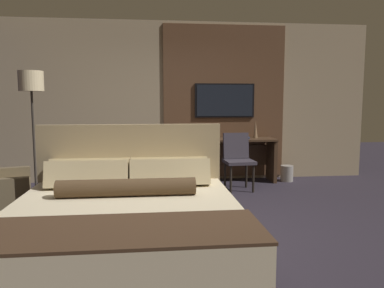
# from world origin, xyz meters

# --- Properties ---
(ground_plane) EXTENTS (16.00, 16.00, 0.00)m
(ground_plane) POSITION_xyz_m (0.00, 0.00, 0.00)
(ground_plane) COLOR #28232D
(wall_back_tv_panel) EXTENTS (7.20, 0.09, 2.80)m
(wall_back_tv_panel) POSITION_xyz_m (0.12, 2.59, 1.40)
(wall_back_tv_panel) COLOR tan
(wall_back_tv_panel) RESTS_ON ground_plane
(bed) EXTENTS (2.09, 2.18, 1.15)m
(bed) POSITION_xyz_m (-0.59, -0.69, 0.31)
(bed) COLOR #33281E
(bed) RESTS_ON ground_plane
(desk) EXTENTS (1.68, 0.50, 0.77)m
(desk) POSITION_xyz_m (0.96, 2.32, 0.51)
(desk) COLOR #422D1E
(desk) RESTS_ON ground_plane
(tv) EXTENTS (1.07, 0.04, 0.60)m
(tv) POSITION_xyz_m (0.96, 2.52, 1.43)
(tv) COLOR black
(desk_chair) EXTENTS (0.48, 0.48, 0.91)m
(desk_chair) POSITION_xyz_m (1.02, 1.73, 0.55)
(desk_chair) COLOR #38333D
(desk_chair) RESTS_ON ground_plane
(floor_lamp) EXTENTS (0.34, 0.34, 1.83)m
(floor_lamp) POSITION_xyz_m (-2.01, 1.42, 1.55)
(floor_lamp) COLOR #282623
(floor_lamp) RESTS_ON ground_plane
(vase_tall) EXTENTS (0.08, 0.08, 0.31)m
(vase_tall) POSITION_xyz_m (1.49, 2.36, 0.92)
(vase_tall) COLOR #846647
(vase_tall) RESTS_ON desk
(vase_short) EXTENTS (0.11, 0.11, 0.17)m
(vase_short) POSITION_xyz_m (0.62, 2.21, 0.85)
(vase_short) COLOR #B2563D
(vase_short) RESTS_ON desk
(book) EXTENTS (0.25, 0.21, 0.03)m
(book) POSITION_xyz_m (1.24, 2.23, 0.78)
(book) COLOR navy
(book) RESTS_ON desk
(waste_bin) EXTENTS (0.22, 0.22, 0.28)m
(waste_bin) POSITION_xyz_m (2.04, 2.22, 0.14)
(waste_bin) COLOR gray
(waste_bin) RESTS_ON ground_plane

